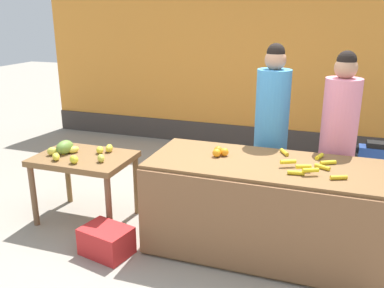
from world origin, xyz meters
TOP-DOWN VIEW (x-y plane):
  - ground_plane at (0.00, 0.00)m, footprint 24.00×24.00m
  - market_wall_back at (0.00, 3.09)m, footprint 7.74×0.23m
  - fruit_stall_counter at (0.46, -0.01)m, footprint 2.05×0.89m
  - side_table_wooden at (-1.41, 0.00)m, footprint 0.98×0.69m
  - banana_bunch_pile at (0.83, -0.01)m, footprint 0.60×0.59m
  - orange_pile at (0.03, 0.05)m, footprint 0.14×0.15m
  - mango_papaya_pile at (-1.54, -0.02)m, footprint 0.70×0.54m
  - vendor_woman_blue_shirt at (0.40, 0.68)m, footprint 0.34×0.34m
  - vendor_woman_pink_shirt at (1.05, 0.64)m, footprint 0.34×0.34m
  - produce_crate at (-0.87, -0.53)m, footprint 0.50×0.41m
  - produce_sack at (-0.67, 0.65)m, footprint 0.37×0.41m

SIDE VIEW (x-z plane):
  - ground_plane at x=0.00m, z-range 0.00..0.00m
  - produce_crate at x=-0.87m, z-range 0.00..0.26m
  - produce_sack at x=-0.67m, z-range 0.00..0.50m
  - fruit_stall_counter at x=0.46m, z-range 0.00..0.87m
  - side_table_wooden at x=-1.41m, z-range 0.26..0.98m
  - mango_papaya_pile at x=-1.54m, z-range 0.70..0.84m
  - banana_bunch_pile at x=0.83m, z-range 0.86..0.93m
  - orange_pile at x=0.03m, z-range 0.87..0.95m
  - vendor_woman_pink_shirt at x=1.05m, z-range 0.01..1.81m
  - vendor_woman_blue_shirt at x=0.40m, z-range 0.01..1.86m
  - market_wall_back at x=0.00m, z-range -0.03..2.84m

